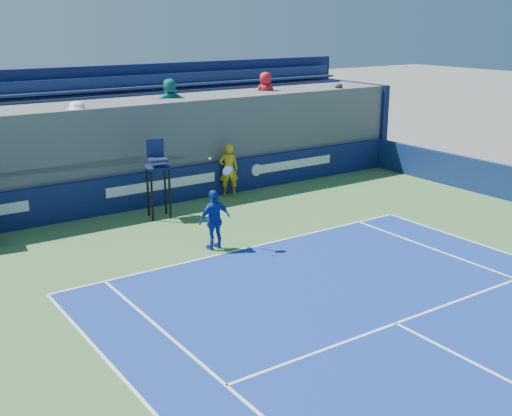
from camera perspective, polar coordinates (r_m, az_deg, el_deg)
ball_person at (r=22.50m, az=-2.44°, el=3.42°), size 0.81×0.68×1.88m
back_hoarding at (r=21.73m, az=-8.38°, el=1.82°), size 20.40×0.21×1.20m
umpire_chair at (r=20.12m, az=-8.75°, el=3.35°), size 0.83×0.83×2.48m
tennis_player at (r=17.29m, az=-3.69°, el=-1.03°), size 0.98×0.44×2.57m
stadium_seating at (r=23.26m, az=-10.78°, el=5.82°), size 21.00×4.05×4.40m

